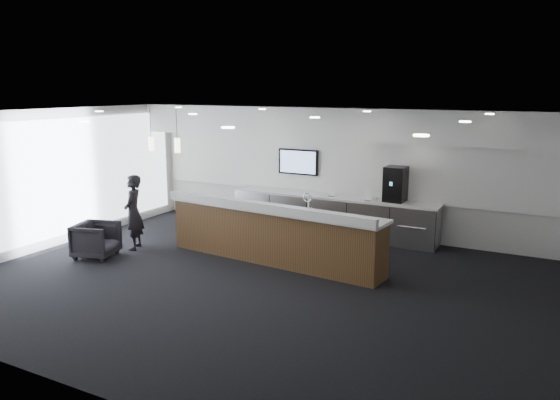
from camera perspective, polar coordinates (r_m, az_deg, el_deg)
The scene contains 23 objects.
ground at distance 9.94m, azimuth -2.95°, elevation -8.57°, with size 10.00×10.00×0.00m, color black.
ceiling at distance 9.33m, azimuth -3.14°, elevation 8.99°, with size 10.00×8.00×0.02m, color black.
back_wall at distance 13.06m, azimuth 6.05°, elevation 3.10°, with size 10.00×0.02×3.00m, color silver.
left_wall at distance 12.80m, azimuth -22.62°, elevation 2.09°, with size 0.02×8.00×3.00m, color silver.
soffit_bulkhead at distance 12.52m, azimuth 5.38°, elevation 8.04°, with size 10.00×0.90×0.70m, color white.
alcove_panel at distance 13.02m, azimuth 6.01°, elevation 3.52°, with size 9.80×0.06×1.40m, color white.
window_blinds_wall at distance 12.77m, azimuth -22.50°, elevation 2.07°, with size 0.04×7.36×2.55m, color silver.
back_credenza at distance 12.92m, azimuth 5.35°, elevation -1.59°, with size 5.06×0.66×0.95m.
wall_tv at distance 13.35m, azimuth 1.92°, elevation 4.00°, with size 1.05×0.08×0.62m.
pendant_left at distance 11.43m, azimuth -11.40°, elevation 5.50°, with size 0.12×0.12×0.30m, color #FFEDC6.
pendant_right at distance 11.88m, azimuth -14.03°, elevation 5.61°, with size 0.12×0.12×0.30m, color #FFEDC6.
ceiling_can_lights at distance 9.33m, azimuth -3.14°, elevation 8.80°, with size 7.00×5.00×0.02m, color white, non-canonical shape.
service_counter at distance 10.88m, azimuth -0.77°, elevation -3.55°, with size 4.79×1.22×1.49m.
coffee_machine at distance 12.34m, azimuth 11.99°, elevation 1.64°, with size 0.46×0.59×0.78m.
info_sign_left at distance 12.71m, azimuth 5.40°, elevation 0.92°, with size 0.18×0.02×0.25m, color white.
info_sign_right at distance 12.35m, azimuth 9.21°, elevation 0.50°, with size 0.19×0.02×0.25m, color white.
armchair at distance 11.85m, azimuth -18.65°, elevation -3.98°, with size 0.77×0.80×0.73m, color black.
lounge_guest at distance 12.11m, azimuth -15.07°, elevation -1.25°, with size 0.59×0.39×1.62m, color black.
cup_0 at distance 12.22m, azimuth 12.46°, elevation -0.13°, with size 0.09×0.09×0.08m, color white.
cup_1 at distance 12.26m, azimuth 11.84°, elevation -0.07°, with size 0.09×0.09×0.08m, color white.
cup_2 at distance 12.29m, azimuth 11.21°, elevation -0.00°, with size 0.09×0.09×0.08m, color white.
cup_3 at distance 12.33m, azimuth 10.59°, elevation 0.06°, with size 0.09×0.09×0.08m, color white.
cup_4 at distance 12.38m, azimuth 9.97°, elevation 0.12°, with size 0.09×0.09×0.08m, color white.
Camera 1 is at (4.82, -7.98, 3.44)m, focal length 35.00 mm.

